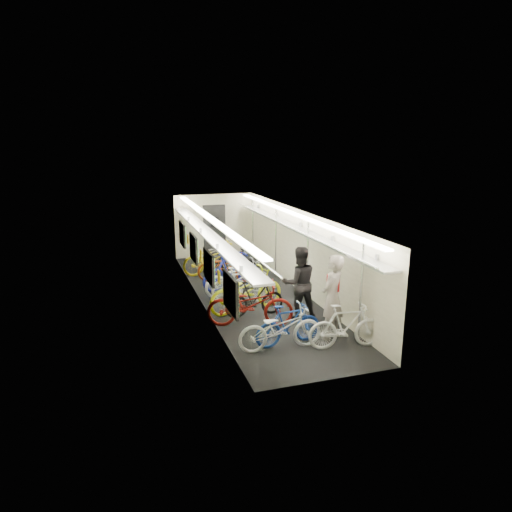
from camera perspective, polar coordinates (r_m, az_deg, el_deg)
train_car_shell at (r=13.31m, az=-2.85°, el=2.57°), size 10.00×10.00×10.00m
bicycle_0 at (r=9.77m, az=3.05°, el=-9.01°), size 1.84×0.68×0.96m
bicycle_1 at (r=9.99m, az=4.08°, el=-8.54°), size 1.60×0.62×0.94m
bicycle_2 at (r=10.93m, az=-0.75°, el=-6.08°), size 2.18×1.27×1.08m
bicycle_3 at (r=11.56m, az=-0.17°, el=-5.33°), size 1.57×0.49×0.94m
bicycle_4 at (r=11.86m, az=-1.23°, el=-4.34°), size 2.25×1.25×1.12m
bicycle_5 at (r=12.48m, az=-1.77°, el=-3.67°), size 1.75×0.99×1.01m
bicycle_6 at (r=13.09m, az=-2.30°, el=-2.78°), size 2.01×0.84×1.03m
bicycle_7 at (r=13.60m, az=-3.06°, el=-1.90°), size 1.97×0.95×1.14m
bicycle_8 at (r=14.38m, az=-3.78°, el=-1.41°), size 1.93×1.24×0.96m
bicycle_9 at (r=14.48m, az=-3.18°, el=-1.08°), size 1.81×0.73×1.05m
bicycle_10 at (r=15.22m, az=-5.35°, el=-0.31°), size 2.09×0.79×1.09m
bicycle_11 at (r=9.99m, az=11.23°, el=-8.60°), size 1.72×0.70×1.00m
bicycle_12 at (r=16.16m, az=-5.20°, el=0.23°), size 1.85×1.14×0.92m
passenger_near at (r=10.27m, az=9.50°, el=-5.11°), size 0.84×0.79×1.93m
passenger_mid at (r=11.36m, az=5.40°, el=-3.35°), size 0.96×0.78×1.84m
backpack at (r=10.22m, az=9.60°, el=-3.35°), size 0.28×0.18×0.38m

